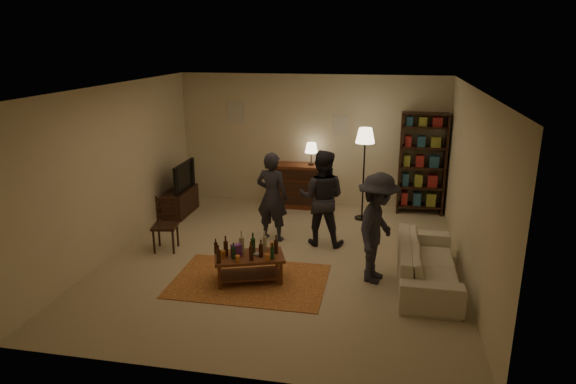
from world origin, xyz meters
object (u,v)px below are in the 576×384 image
(sofa, at_px, (427,263))
(person_right, at_px, (322,198))
(tv_stand, at_px, (180,195))
(person_left, at_px, (272,197))
(dresser, at_px, (299,184))
(coffee_table, at_px, (248,257))
(floor_lamp, at_px, (365,142))
(person_by_sofa, at_px, (377,228))
(dining_chair, at_px, (166,222))
(bookshelf, at_px, (422,163))

(sofa, xyz_separation_m, person_right, (-1.68, 1.18, 0.51))
(tv_stand, xyz_separation_m, person_left, (2.10, -0.99, 0.39))
(dresser, bearing_deg, tv_stand, -157.93)
(coffee_table, distance_m, tv_stand, 3.39)
(coffee_table, distance_m, floor_lamp, 3.55)
(tv_stand, xyz_separation_m, person_by_sofa, (3.92, -2.25, 0.42))
(dining_chair, distance_m, floor_lamp, 3.91)
(dining_chair, relative_size, person_by_sofa, 0.56)
(bookshelf, bearing_deg, floor_lamp, -151.63)
(coffee_table, xyz_separation_m, sofa, (2.52, 0.44, -0.07))
(floor_lamp, relative_size, person_right, 1.09)
(tv_stand, bearing_deg, person_left, -25.15)
(person_right, bearing_deg, sofa, 147.86)
(coffee_table, xyz_separation_m, person_by_sofa, (1.79, 0.39, 0.43))
(dresser, relative_size, person_right, 0.83)
(coffee_table, relative_size, person_by_sofa, 0.69)
(tv_stand, bearing_deg, dresser, 22.07)
(dresser, height_order, sofa, dresser)
(person_left, bearing_deg, bookshelf, -130.77)
(dresser, bearing_deg, floor_lamp, -21.69)
(tv_stand, xyz_separation_m, bookshelf, (4.69, 0.98, 0.65))
(floor_lamp, relative_size, person_left, 1.15)
(person_by_sofa, bearing_deg, dresser, 42.52)
(floor_lamp, height_order, sofa, floor_lamp)
(bookshelf, relative_size, person_left, 1.30)
(tv_stand, bearing_deg, floor_lamp, 6.10)
(person_right, xyz_separation_m, person_by_sofa, (0.95, -1.23, -0.01))
(person_right, bearing_deg, dresser, -66.96)
(tv_stand, bearing_deg, person_right, -19.04)
(dining_chair, xyz_separation_m, tv_stand, (-0.47, 1.73, -0.08))
(coffee_table, height_order, person_right, person_right)
(person_right, bearing_deg, person_left, 0.44)
(dresser, distance_m, bookshelf, 2.50)
(coffee_table, relative_size, person_right, 0.68)
(dining_chair, xyz_separation_m, bookshelf, (4.22, 2.71, 0.56))
(tv_stand, relative_size, person_by_sofa, 0.66)
(coffee_table, bearing_deg, person_left, 90.72)
(coffee_table, distance_m, person_by_sofa, 1.88)
(dresser, distance_m, person_left, 1.93)
(dresser, xyz_separation_m, floor_lamp, (1.33, -0.53, 1.04))
(bookshelf, distance_m, person_right, 2.65)
(dining_chair, xyz_separation_m, person_left, (1.64, 0.75, 0.31))
(floor_lamp, distance_m, sofa, 3.05)
(sofa, bearing_deg, person_by_sofa, 94.19)
(floor_lamp, xyz_separation_m, person_left, (-1.48, -1.37, -0.74))
(person_left, distance_m, person_by_sofa, 2.21)
(coffee_table, bearing_deg, floor_lamp, 64.19)
(person_right, bearing_deg, dining_chair, 18.75)
(floor_lamp, relative_size, sofa, 0.86)
(bookshelf, height_order, sofa, bookshelf)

